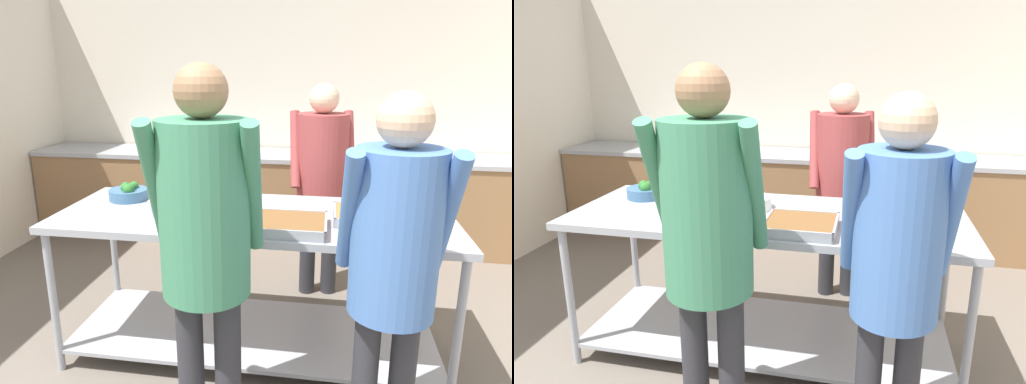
{
  "view_description": "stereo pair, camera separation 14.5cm",
  "coord_description": "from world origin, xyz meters",
  "views": [
    {
      "loc": [
        0.46,
        -1.02,
        1.7
      ],
      "look_at": [
        0.05,
        1.52,
        0.99
      ],
      "focal_mm": 32.0,
      "sensor_mm": 36.0,
      "label": 1
    },
    {
      "loc": [
        0.61,
        -1.0,
        1.7
      ],
      "look_at": [
        0.05,
        1.52,
        0.99
      ],
      "focal_mm": 32.0,
      "sensor_mm": 36.0,
      "label": 2
    }
  ],
  "objects": [
    {
      "name": "sauce_pan",
      "position": [
        -0.42,
        1.36,
        0.93
      ],
      "size": [
        0.39,
        0.25,
        0.07
      ],
      "color": "#9EA0A8",
      "rests_on": "serving_counter"
    },
    {
      "name": "serving_tray_vegetables",
      "position": [
        0.75,
        1.4,
        0.91
      ],
      "size": [
        0.49,
        0.31,
        0.05
      ],
      "color": "#9EA0A8",
      "rests_on": "serving_counter"
    },
    {
      "name": "wall_rear",
      "position": [
        0.0,
        3.7,
        1.32
      ],
      "size": [
        5.08,
        0.06,
        2.65
      ],
      "color": "beige",
      "rests_on": "ground_plane"
    },
    {
      "name": "back_counter",
      "position": [
        -0.0,
        3.33,
        0.44
      ],
      "size": [
        4.92,
        0.65,
        0.88
      ],
      "color": "olive",
      "rests_on": "ground_plane"
    },
    {
      "name": "cook_behind_counter",
      "position": [
        0.42,
        2.25,
        0.97
      ],
      "size": [
        0.5,
        0.37,
        1.59
      ],
      "color": "#2D2D33",
      "rests_on": "ground_plane"
    },
    {
      "name": "serving_counter",
      "position": [
        0.05,
        1.42,
        0.6
      ],
      "size": [
        2.23,
        0.84,
        0.89
      ],
      "color": "#9EA0A8",
      "rests_on": "ground_plane"
    },
    {
      "name": "plate_stack",
      "position": [
        -0.06,
        1.49,
        0.92
      ],
      "size": [
        0.26,
        0.26,
        0.07
      ],
      "color": "white",
      "rests_on": "serving_counter"
    },
    {
      "name": "guest_serving_left",
      "position": [
        -0.02,
        0.67,
        1.06
      ],
      "size": [
        0.48,
        0.37,
        1.71
      ],
      "color": "#2D2D33",
      "rests_on": "ground_plane"
    },
    {
      "name": "water_bottle",
      "position": [
        0.46,
        3.41,
        1.01
      ],
      "size": [
        0.06,
        0.06,
        0.28
      ],
      "color": "silver",
      "rests_on": "back_counter"
    },
    {
      "name": "guest_serving_right",
      "position": [
        0.74,
        0.71,
        1.0
      ],
      "size": [
        0.45,
        0.34,
        1.61
      ],
      "color": "#2D2D33",
      "rests_on": "ground_plane"
    },
    {
      "name": "broccoli_bowl",
      "position": [
        -0.77,
        1.58,
        0.93
      ],
      "size": [
        0.24,
        0.24,
        0.11
      ],
      "color": "#3D668C",
      "rests_on": "serving_counter"
    },
    {
      "name": "serving_tray_roast",
      "position": [
        0.29,
        1.19,
        0.91
      ],
      "size": [
        0.37,
        0.34,
        0.05
      ],
      "color": "#9EA0A8",
      "rests_on": "serving_counter"
    }
  ]
}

